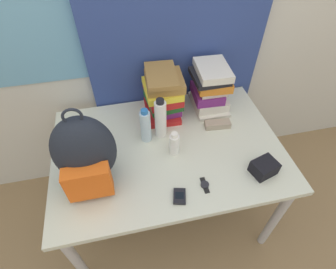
{
  "coord_description": "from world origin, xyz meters",
  "views": [
    {
      "loc": [
        -0.2,
        -0.49,
        1.81
      ],
      "look_at": [
        0.0,
        0.43,
        0.81
      ],
      "focal_mm": 28.0,
      "sensor_mm": 36.0,
      "label": 1
    }
  ],
  "objects_px": {
    "sunglasses_case": "(218,124)",
    "camera_pouch": "(264,168)",
    "water_bottle": "(146,126)",
    "cell_phone": "(179,196)",
    "book_stack_center": "(210,88)",
    "sunscreen_bottle": "(174,144)",
    "wristwatch": "(205,185)",
    "sports_bottle": "(161,119)",
    "book_stack_left": "(163,94)",
    "backpack": "(85,153)"
  },
  "relations": [
    {
      "from": "sunglasses_case",
      "to": "camera_pouch",
      "type": "relative_size",
      "value": 1.09
    },
    {
      "from": "water_bottle",
      "to": "cell_phone",
      "type": "xyz_separation_m",
      "value": [
        0.09,
        -0.4,
        -0.1
      ]
    },
    {
      "from": "book_stack_center",
      "to": "camera_pouch",
      "type": "xyz_separation_m",
      "value": [
        0.11,
        -0.55,
        -0.11
      ]
    },
    {
      "from": "book_stack_center",
      "to": "sunglasses_case",
      "type": "xyz_separation_m",
      "value": [
        -0.0,
        -0.19,
        -0.13
      ]
    },
    {
      "from": "book_stack_center",
      "to": "sunscreen_bottle",
      "type": "xyz_separation_m",
      "value": [
        -0.3,
        -0.32,
        -0.08
      ]
    },
    {
      "from": "sunscreen_bottle",
      "to": "camera_pouch",
      "type": "distance_m",
      "value": 0.47
    },
    {
      "from": "camera_pouch",
      "to": "sunscreen_bottle",
      "type": "bearing_deg",
      "value": 151.49
    },
    {
      "from": "wristwatch",
      "to": "sunglasses_case",
      "type": "bearing_deg",
      "value": 62.02
    },
    {
      "from": "sports_bottle",
      "to": "sunglasses_case",
      "type": "relative_size",
      "value": 1.67
    },
    {
      "from": "book_stack_left",
      "to": "camera_pouch",
      "type": "xyz_separation_m",
      "value": [
        0.4,
        -0.55,
        -0.11
      ]
    },
    {
      "from": "backpack",
      "to": "book_stack_left",
      "type": "relative_size",
      "value": 1.52
    },
    {
      "from": "backpack",
      "to": "sunscreen_bottle",
      "type": "bearing_deg",
      "value": 9.24
    },
    {
      "from": "sunscreen_bottle",
      "to": "wristwatch",
      "type": "bearing_deg",
      "value": -67.47
    },
    {
      "from": "book_stack_left",
      "to": "sunglasses_case",
      "type": "xyz_separation_m",
      "value": [
        0.29,
        -0.19,
        -0.13
      ]
    },
    {
      "from": "cell_phone",
      "to": "sunglasses_case",
      "type": "xyz_separation_m",
      "value": [
        0.34,
        0.41,
        0.01
      ]
    },
    {
      "from": "cell_phone",
      "to": "book_stack_left",
      "type": "bearing_deg",
      "value": 85.63
    },
    {
      "from": "sunscreen_bottle",
      "to": "camera_pouch",
      "type": "height_order",
      "value": "sunscreen_bottle"
    },
    {
      "from": "water_bottle",
      "to": "sunglasses_case",
      "type": "relative_size",
      "value": 1.42
    },
    {
      "from": "book_stack_left",
      "to": "book_stack_center",
      "type": "distance_m",
      "value": 0.29
    },
    {
      "from": "backpack",
      "to": "camera_pouch",
      "type": "bearing_deg",
      "value": -10.28
    },
    {
      "from": "book_stack_center",
      "to": "sports_bottle",
      "type": "distance_m",
      "value": 0.39
    },
    {
      "from": "book_stack_center",
      "to": "sunglasses_case",
      "type": "bearing_deg",
      "value": -90.15
    },
    {
      "from": "sports_bottle",
      "to": "sunglasses_case",
      "type": "height_order",
      "value": "sports_bottle"
    },
    {
      "from": "water_bottle",
      "to": "cell_phone",
      "type": "bearing_deg",
      "value": -77.21
    },
    {
      "from": "backpack",
      "to": "cell_phone",
      "type": "height_order",
      "value": "backpack"
    },
    {
      "from": "sunglasses_case",
      "to": "backpack",
      "type": "bearing_deg",
      "value": -164.18
    },
    {
      "from": "sunglasses_case",
      "to": "sports_bottle",
      "type": "bearing_deg",
      "value": 178.44
    },
    {
      "from": "book_stack_left",
      "to": "sunglasses_case",
      "type": "bearing_deg",
      "value": -33.16
    },
    {
      "from": "cell_phone",
      "to": "camera_pouch",
      "type": "distance_m",
      "value": 0.45
    },
    {
      "from": "wristwatch",
      "to": "cell_phone",
      "type": "bearing_deg",
      "value": -165.11
    },
    {
      "from": "book_stack_left",
      "to": "book_stack_center",
      "type": "relative_size",
      "value": 1.0
    },
    {
      "from": "book_stack_center",
      "to": "sports_bottle",
      "type": "relative_size",
      "value": 1.14
    },
    {
      "from": "water_bottle",
      "to": "cell_phone",
      "type": "relative_size",
      "value": 2.37
    },
    {
      "from": "book_stack_center",
      "to": "camera_pouch",
      "type": "bearing_deg",
      "value": -78.26
    },
    {
      "from": "sports_bottle",
      "to": "sunglasses_case",
      "type": "bearing_deg",
      "value": -1.56
    },
    {
      "from": "book_stack_center",
      "to": "cell_phone",
      "type": "bearing_deg",
      "value": -119.34
    },
    {
      "from": "book_stack_left",
      "to": "sunglasses_case",
      "type": "distance_m",
      "value": 0.37
    },
    {
      "from": "backpack",
      "to": "sunscreen_bottle",
      "type": "xyz_separation_m",
      "value": [
        0.43,
        0.07,
        -0.12
      ]
    },
    {
      "from": "wristwatch",
      "to": "book_stack_center",
      "type": "bearing_deg",
      "value": 70.46
    },
    {
      "from": "cell_phone",
      "to": "wristwatch",
      "type": "relative_size",
      "value": 1.03
    },
    {
      "from": "camera_pouch",
      "to": "sports_bottle",
      "type": "bearing_deg",
      "value": 140.91
    },
    {
      "from": "book_stack_center",
      "to": "water_bottle",
      "type": "distance_m",
      "value": 0.47
    },
    {
      "from": "water_bottle",
      "to": "sports_bottle",
      "type": "bearing_deg",
      "value": 11.19
    },
    {
      "from": "backpack",
      "to": "book_stack_center",
      "type": "height_order",
      "value": "backpack"
    },
    {
      "from": "camera_pouch",
      "to": "water_bottle",
      "type": "bearing_deg",
      "value": 146.95
    },
    {
      "from": "sunglasses_case",
      "to": "sunscreen_bottle",
      "type": "bearing_deg",
      "value": -155.33
    },
    {
      "from": "camera_pouch",
      "to": "book_stack_center",
      "type": "bearing_deg",
      "value": 101.74
    },
    {
      "from": "book_stack_left",
      "to": "water_bottle",
      "type": "height_order",
      "value": "book_stack_left"
    },
    {
      "from": "backpack",
      "to": "water_bottle",
      "type": "xyz_separation_m",
      "value": [
        0.3,
        0.2,
        -0.08
      ]
    },
    {
      "from": "book_stack_center",
      "to": "sunglasses_case",
      "type": "relative_size",
      "value": 1.91
    }
  ]
}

